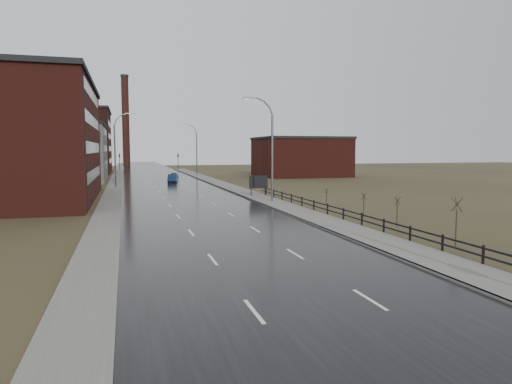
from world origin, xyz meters
TOP-DOWN VIEW (x-y plane):
  - ground at (0.00, 0.00)m, footprint 320.00×320.00m
  - road at (0.00, 60.00)m, footprint 14.00×300.00m
  - sidewalk_right at (8.60, 35.00)m, footprint 3.20×180.00m
  - curb_right at (7.08, 35.00)m, footprint 0.16×180.00m
  - sidewalk_left at (-8.20, 60.00)m, footprint 2.40×260.00m
  - warehouse_mid at (-17.99, 78.00)m, footprint 16.32×20.40m
  - warehouse_far at (-22.99, 108.00)m, footprint 26.52×24.48m
  - building_right at (30.30, 82.00)m, footprint 18.36×16.32m
  - smokestack at (-6.00, 150.00)m, footprint 2.70×2.70m
  - streetlight_right_mid at (8.50, 36.00)m, footprint 3.36×0.28m
  - streetlight_left at (-7.70, 62.00)m, footprint 3.36×0.28m
  - streetlight_right_far at (8.50, 90.00)m, footprint 3.36×0.28m
  - guardrail at (10.30, 18.31)m, footprint 0.10×53.05m
  - shrub_c at (12.23, 11.27)m, footprint 0.70×0.74m
  - shrub_d at (13.13, 18.75)m, footprint 0.54×0.56m
  - shrub_e at (12.82, 23.24)m, footprint 0.51×0.54m
  - shrub_f at (13.91, 33.02)m, footprint 0.41×0.43m
  - billboard at (9.10, 42.37)m, footprint 2.36×0.17m
  - traffic_light_left at (-8.00, 120.00)m, footprint 0.58×2.73m
  - traffic_light_right at (8.00, 120.00)m, footprint 0.58×2.73m
  - car_near at (1.26, 68.49)m, footprint 2.16×4.64m
  - car_far at (2.54, 79.16)m, footprint 1.62×3.88m

SIDE VIEW (x-z plane):
  - ground at x=0.00m, z-range 0.00..0.00m
  - road at x=0.00m, z-range 0.00..0.06m
  - sidewalk_left at x=-8.20m, z-range 0.00..0.12m
  - sidewalk_right at x=8.60m, z-range 0.00..0.18m
  - curb_right at x=7.08m, z-range 0.00..0.18m
  - car_far at x=2.54m, z-range 0.00..1.31m
  - guardrail at x=10.30m, z-range 0.16..1.26m
  - car_near at x=1.26m, z-range 0.00..1.47m
  - shrub_f at x=13.91m, z-range 0.05..1.75m
  - shrub_e at x=12.82m, z-range 0.07..2.21m
  - shrub_d at x=13.13m, z-range 0.07..2.33m
  - shrub_c at x=12.23m, z-range 0.10..3.10m
  - billboard at x=9.10m, z-range 0.45..3.08m
  - building_right at x=30.30m, z-range 0.01..8.51m
  - traffic_light_left at x=-8.00m, z-range 1.95..7.25m
  - traffic_light_right at x=8.00m, z-range 1.95..7.25m
  - warehouse_mid at x=-17.99m, z-range 0.01..10.51m
  - streetlight_right_mid at x=8.50m, z-range 0.16..11.51m
  - streetlight_left at x=-7.70m, z-range 0.16..11.51m
  - streetlight_right_far at x=8.50m, z-range 0.16..11.51m
  - warehouse_far at x=-22.99m, z-range 0.01..15.51m
  - smokestack at x=-6.00m, z-range 0.15..30.85m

